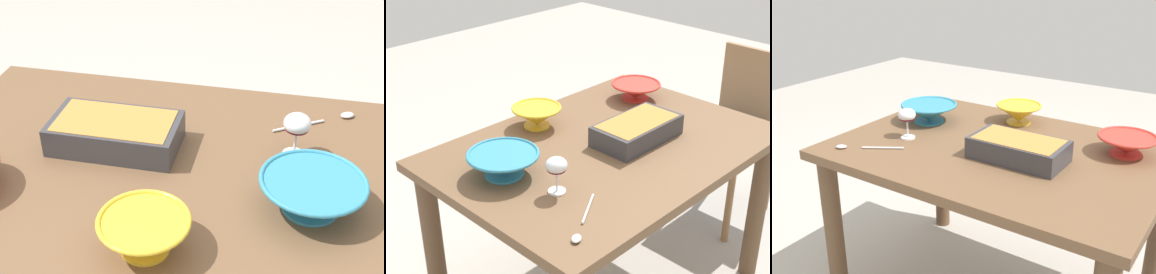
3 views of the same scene
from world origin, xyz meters
TOP-DOWN VIEW (x-y plane):
  - dining_table at (0.00, 0.00)m, footprint 1.31×0.93m
  - wine_glass at (-0.38, -0.12)m, footprint 0.08×0.08m
  - casserole_dish at (0.12, -0.06)m, footprint 0.36×0.20m
  - mixing_bowl at (0.45, 0.22)m, footprint 0.23×0.23m
  - small_bowl at (-0.43, 0.10)m, footprint 0.26×0.26m
  - serving_bowl at (-0.08, 0.32)m, footprint 0.21×0.21m
  - serving_spoon at (-0.48, -0.33)m, footprint 0.24×0.16m

SIDE VIEW (x-z plane):
  - dining_table at x=0.00m, z-range 0.25..1.01m
  - serving_spoon at x=-0.48m, z-range 0.75..0.77m
  - mixing_bowl at x=0.45m, z-range 0.76..0.84m
  - casserole_dish at x=0.12m, z-range 0.76..0.84m
  - small_bowl at x=-0.43m, z-range 0.76..0.85m
  - serving_bowl at x=-0.08m, z-range 0.76..0.85m
  - wine_glass at x=-0.38m, z-range 0.78..0.92m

